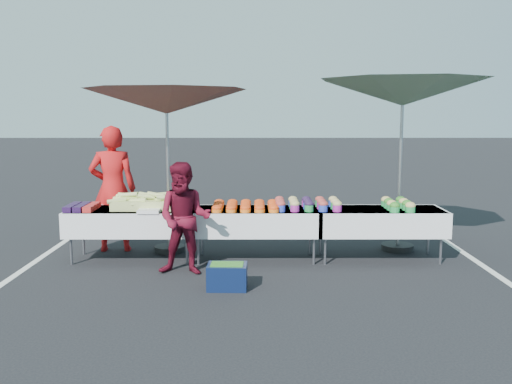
{
  "coord_description": "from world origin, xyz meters",
  "views": [
    {
      "loc": [
        -0.02,
        -8.17,
        2.15
      ],
      "look_at": [
        0.0,
        0.0,
        1.0
      ],
      "focal_mm": 40.0,
      "sensor_mm": 36.0,
      "label": 1
    }
  ],
  "objects_px": {
    "umbrella_right": "(403,94)",
    "vendor": "(113,189)",
    "table_left": "(133,220)",
    "umbrella_left": "(166,103)",
    "storage_bin": "(227,276)",
    "customer": "(184,219)",
    "table_center": "(256,220)",
    "table_right": "(379,220)"
  },
  "relations": [
    {
      "from": "table_center",
      "to": "storage_bin",
      "type": "xyz_separation_m",
      "value": [
        -0.36,
        -1.41,
        -0.42
      ]
    },
    {
      "from": "table_right",
      "to": "umbrella_right",
      "type": "distance_m",
      "value": 1.96
    },
    {
      "from": "umbrella_right",
      "to": "table_left",
      "type": "bearing_deg",
      "value": -172.09
    },
    {
      "from": "umbrella_right",
      "to": "vendor",
      "type": "bearing_deg",
      "value": -179.88
    },
    {
      "from": "table_center",
      "to": "umbrella_right",
      "type": "relative_size",
      "value": 0.61
    },
    {
      "from": "table_center",
      "to": "storage_bin",
      "type": "distance_m",
      "value": 1.51
    },
    {
      "from": "table_center",
      "to": "umbrella_left",
      "type": "bearing_deg",
      "value": 160.22
    },
    {
      "from": "umbrella_left",
      "to": "umbrella_right",
      "type": "distance_m",
      "value": 3.57
    },
    {
      "from": "table_right",
      "to": "umbrella_right",
      "type": "relative_size",
      "value": 0.61
    },
    {
      "from": "umbrella_right",
      "to": "storage_bin",
      "type": "xyz_separation_m",
      "value": [
        -2.58,
        -1.97,
        -2.26
      ]
    },
    {
      "from": "table_right",
      "to": "customer",
      "type": "distance_m",
      "value": 2.85
    },
    {
      "from": "vendor",
      "to": "storage_bin",
      "type": "distance_m",
      "value": 2.82
    },
    {
      "from": "table_center",
      "to": "vendor",
      "type": "bearing_deg",
      "value": 166.03
    },
    {
      "from": "vendor",
      "to": "customer",
      "type": "relative_size",
      "value": 1.3
    },
    {
      "from": "table_left",
      "to": "umbrella_left",
      "type": "height_order",
      "value": "umbrella_left"
    },
    {
      "from": "table_center",
      "to": "vendor",
      "type": "height_order",
      "value": "vendor"
    },
    {
      "from": "umbrella_right",
      "to": "storage_bin",
      "type": "bearing_deg",
      "value": -142.64
    },
    {
      "from": "table_right",
      "to": "vendor",
      "type": "distance_m",
      "value": 4.07
    },
    {
      "from": "table_center",
      "to": "table_right",
      "type": "relative_size",
      "value": 1.0
    },
    {
      "from": "vendor",
      "to": "umbrella_right",
      "type": "xyz_separation_m",
      "value": [
        4.43,
        0.01,
        1.45
      ]
    },
    {
      "from": "table_right",
      "to": "umbrella_left",
      "type": "bearing_deg",
      "value": 171.26
    },
    {
      "from": "table_left",
      "to": "customer",
      "type": "xyz_separation_m",
      "value": [
        0.85,
        -0.75,
        0.17
      ]
    },
    {
      "from": "customer",
      "to": "storage_bin",
      "type": "distance_m",
      "value": 1.06
    },
    {
      "from": "table_left",
      "to": "vendor",
      "type": "height_order",
      "value": "vendor"
    },
    {
      "from": "umbrella_left",
      "to": "storage_bin",
      "type": "bearing_deg",
      "value": -62.48
    },
    {
      "from": "table_left",
      "to": "customer",
      "type": "bearing_deg",
      "value": -41.4
    },
    {
      "from": "umbrella_left",
      "to": "storage_bin",
      "type": "distance_m",
      "value": 3.01
    },
    {
      "from": "umbrella_left",
      "to": "storage_bin",
      "type": "height_order",
      "value": "umbrella_left"
    },
    {
      "from": "table_center",
      "to": "table_left",
      "type": "bearing_deg",
      "value": 180.0
    },
    {
      "from": "customer",
      "to": "umbrella_right",
      "type": "height_order",
      "value": "umbrella_right"
    },
    {
      "from": "table_left",
      "to": "umbrella_left",
      "type": "bearing_deg",
      "value": 46.57
    },
    {
      "from": "table_right",
      "to": "vendor",
      "type": "relative_size",
      "value": 0.96
    },
    {
      "from": "storage_bin",
      "to": "customer",
      "type": "bearing_deg",
      "value": 133.66
    },
    {
      "from": "customer",
      "to": "vendor",
      "type": "bearing_deg",
      "value": 139.8
    },
    {
      "from": "table_left",
      "to": "table_center",
      "type": "xyz_separation_m",
      "value": [
        1.8,
        0.0,
        0.0
      ]
    },
    {
      "from": "umbrella_right",
      "to": "storage_bin",
      "type": "height_order",
      "value": "umbrella_right"
    },
    {
      "from": "customer",
      "to": "umbrella_left",
      "type": "height_order",
      "value": "umbrella_left"
    },
    {
      "from": "table_left",
      "to": "table_right",
      "type": "xyz_separation_m",
      "value": [
        3.6,
        0.0,
        0.0
      ]
    },
    {
      "from": "table_center",
      "to": "storage_bin",
      "type": "relative_size",
      "value": 3.79
    },
    {
      "from": "table_right",
      "to": "umbrella_left",
      "type": "height_order",
      "value": "umbrella_left"
    },
    {
      "from": "table_right",
      "to": "umbrella_left",
      "type": "xyz_separation_m",
      "value": [
        -3.14,
        0.48,
        1.7
      ]
    },
    {
      "from": "table_left",
      "to": "table_right",
      "type": "bearing_deg",
      "value": 0.0
    }
  ]
}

